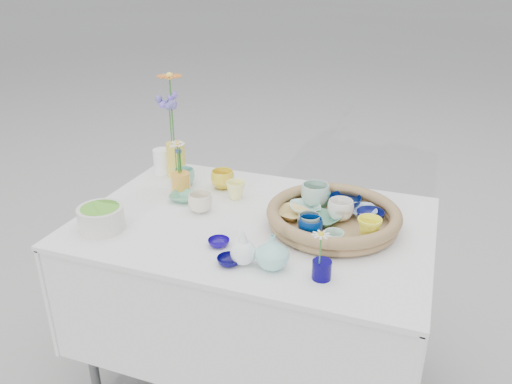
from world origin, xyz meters
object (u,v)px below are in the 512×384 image
(display_table, at_px, (254,379))
(bud_vase_seafoam, at_px, (272,251))
(tall_vase_yellow, at_px, (176,160))
(wicker_tray, at_px, (333,217))

(display_table, distance_m, bud_vase_seafoam, 0.88)
(display_table, height_order, bud_vase_seafoam, bud_vase_seafoam)
(bud_vase_seafoam, xyz_separation_m, tall_vase_yellow, (-0.63, 0.55, 0.02))
(tall_vase_yellow, bearing_deg, wicker_tray, -17.25)
(wicker_tray, bearing_deg, tall_vase_yellow, 162.75)
(display_table, bearing_deg, bud_vase_seafoam, -59.66)
(wicker_tray, bearing_deg, bud_vase_seafoam, -110.58)
(bud_vase_seafoam, height_order, tall_vase_yellow, tall_vase_yellow)
(tall_vase_yellow, bearing_deg, display_table, -31.13)
(bud_vase_seafoam, bearing_deg, tall_vase_yellow, 138.49)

